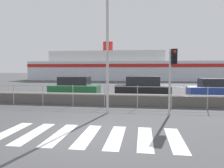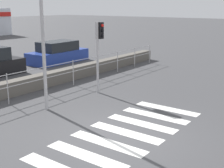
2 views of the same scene
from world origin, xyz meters
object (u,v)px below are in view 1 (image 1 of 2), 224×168
Objects in this scene: traffic_light_far at (172,67)px; ferry_boat at (126,68)px; parked_car_blue at (217,89)px; parked_car_green at (75,87)px; streetlamp at (107,32)px; parked_car_black at (143,88)px.

traffic_light_far is 0.08× the size of ferry_boat.
traffic_light_far reaches higher than parked_car_blue.
parked_car_green is at bearing -96.05° from ferry_boat.
streetlamp is 1.58× the size of parked_car_green.
ferry_boat is 23.13m from parked_car_green.
ferry_boat is (-1.29, 29.75, -1.63)m from streetlamp.
parked_car_blue is (7.03, 6.80, -3.20)m from streetlamp.
streetlamp is (-2.94, -0.07, 1.60)m from traffic_light_far.
streetlamp is 1.49× the size of parked_car_black.
parked_car_blue is (5.37, -0.00, -0.05)m from parked_car_black.
parked_car_green is 10.75m from parked_car_blue.
parked_car_black is at bearing 180.00° from parked_car_blue.
streetlamp is 0.17× the size of ferry_boat.
streetlamp is 8.38m from parked_car_green.
parked_car_black is (1.65, 6.80, -3.15)m from streetlamp.
parked_car_blue is (8.32, -22.95, -1.57)m from ferry_boat.
ferry_boat is 8.68× the size of parked_car_blue.
traffic_light_far is 8.04m from parked_car_blue.
ferry_boat reaches higher than parked_car_black.
ferry_boat reaches higher than traffic_light_far.
traffic_light_far is at bearing -79.20° from parked_car_black.
streetlamp reaches higher than parked_car_blue.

